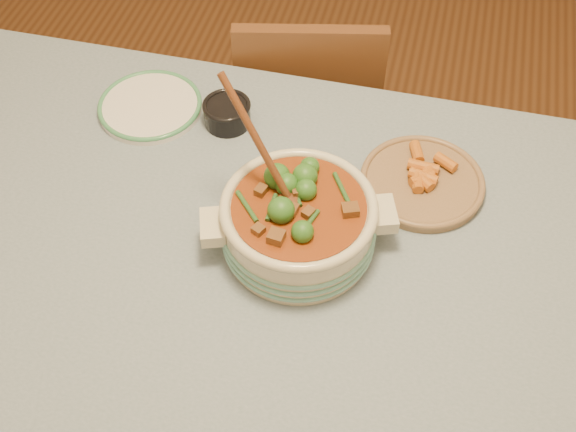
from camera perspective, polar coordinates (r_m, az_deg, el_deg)
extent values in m
plane|color=#452613|center=(2.12, -2.96, -14.62)|extent=(4.50, 4.50, 0.00)
cube|color=brown|center=(1.49, -4.08, -3.05)|extent=(1.60, 1.00, 0.05)
cube|color=gray|center=(1.47, -4.14, -2.41)|extent=(1.68, 1.08, 0.01)
cylinder|color=brown|center=(2.27, -18.40, 3.63)|extent=(0.07, 0.07, 0.70)
cylinder|color=brown|center=(2.06, 20.04, -3.44)|extent=(0.07, 0.07, 0.70)
cylinder|color=beige|center=(1.42, 0.84, -0.79)|extent=(0.38, 0.38, 0.12)
torus|color=beige|center=(1.37, 0.86, 0.71)|extent=(0.31, 0.31, 0.02)
cube|color=beige|center=(1.43, 7.53, 0.15)|extent=(0.07, 0.09, 0.03)
cube|color=beige|center=(1.40, -5.96, -0.87)|extent=(0.07, 0.09, 0.03)
cylinder|color=brown|center=(1.38, 0.86, 0.51)|extent=(0.26, 0.26, 0.02)
cylinder|color=silver|center=(1.76, -10.83, 8.47)|extent=(0.27, 0.27, 0.02)
torus|color=#3E895A|center=(1.75, -10.86, 8.65)|extent=(0.25, 0.25, 0.01)
cylinder|color=black|center=(1.69, -4.83, 8.03)|extent=(0.13, 0.13, 0.05)
torus|color=black|center=(1.67, -4.89, 8.71)|extent=(0.11, 0.11, 0.01)
cylinder|color=black|center=(1.68, -4.87, 8.43)|extent=(0.09, 0.09, 0.01)
cylinder|color=#8A684C|center=(1.58, 10.53, 2.58)|extent=(0.30, 0.30, 0.02)
torus|color=#8A684C|center=(1.58, 10.58, 2.80)|extent=(0.27, 0.27, 0.02)
cube|color=brown|center=(2.24, 1.53, 8.60)|extent=(0.47, 0.47, 0.04)
cube|color=brown|center=(1.96, 1.64, 9.63)|extent=(0.39, 0.12, 0.42)
cylinder|color=brown|center=(2.51, 5.33, 7.56)|extent=(0.04, 0.04, 0.42)
cylinder|color=brown|center=(2.51, -2.43, 7.70)|extent=(0.04, 0.04, 0.42)
cylinder|color=brown|center=(2.28, 5.64, 1.72)|extent=(0.04, 0.04, 0.42)
cylinder|color=brown|center=(2.28, -2.84, 1.87)|extent=(0.04, 0.04, 0.42)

